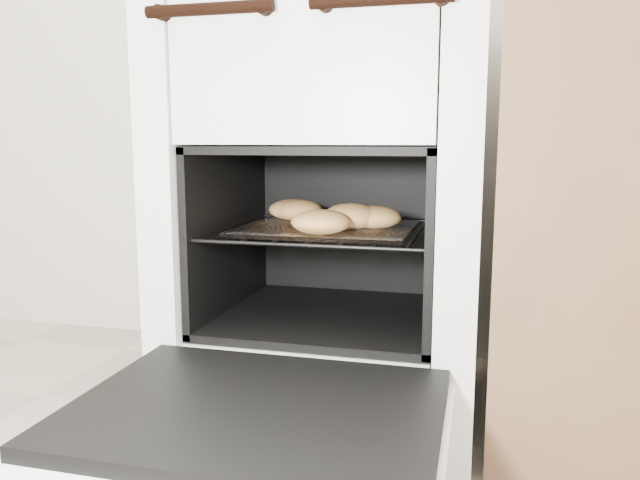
{
  "coord_description": "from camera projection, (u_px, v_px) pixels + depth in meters",
  "views": [
    {
      "loc": [
        0.31,
        -0.14,
        0.59
      ],
      "look_at": [
        0.01,
        1.02,
        0.4
      ],
      "focal_mm": 35.0,
      "sensor_mm": 36.0,
      "label": 1
    }
  ],
  "objects": [
    {
      "name": "baked_rolls",
      "position": [
        328.0,
        215.0,
        1.26
      ],
      "size": [
        0.34,
        0.33,
        0.05
      ],
      "color": "tan",
      "rests_on": "foil_sheet"
    },
    {
      "name": "stove",
      "position": [
        337.0,
        207.0,
        1.34
      ],
      "size": [
        0.6,
        0.67,
        0.93
      ],
      "color": "white",
      "rests_on": "ground"
    },
    {
      "name": "oven_door",
      "position": [
        257.0,
        416.0,
        0.9
      ],
      "size": [
        0.54,
        0.42,
        0.04
      ],
      "color": "black",
      "rests_on": "stove"
    },
    {
      "name": "oven_rack",
      "position": [
        330.0,
        230.0,
        1.29
      ],
      "size": [
        0.44,
        0.42,
        0.01
      ],
      "color": "black",
      "rests_on": "stove"
    },
    {
      "name": "foil_sheet",
      "position": [
        327.0,
        228.0,
        1.27
      ],
      "size": [
        0.34,
        0.3,
        0.01
      ],
      "primitive_type": "cube",
      "color": "silver",
      "rests_on": "oven_rack"
    }
  ]
}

